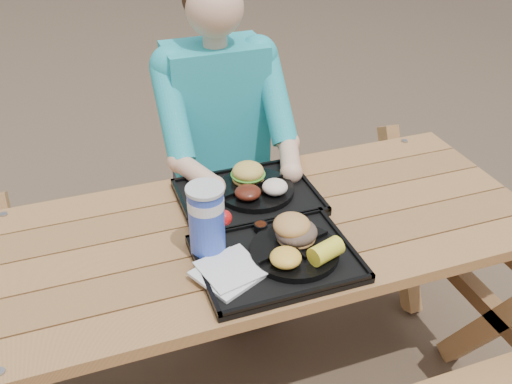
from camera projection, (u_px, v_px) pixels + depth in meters
name	position (u px, v px, depth m)	size (l,w,h in m)	color
ground	(256.00, 382.00, 2.21)	(60.00, 60.00, 0.00)	#999999
picnic_table	(256.00, 312.00, 2.00)	(1.80, 1.49, 0.75)	#999999
tray_near	(276.00, 260.00, 1.64)	(0.45, 0.35, 0.02)	black
tray_far	(248.00, 198.00, 1.91)	(0.45, 0.35, 0.02)	black
plate_near	(294.00, 251.00, 1.65)	(0.26, 0.26, 0.02)	black
plate_far	(255.00, 190.00, 1.92)	(0.26, 0.26, 0.02)	black
napkin_stack	(228.00, 273.00, 1.57)	(0.16, 0.16, 0.02)	silver
soda_cup	(207.00, 221.00, 1.61)	(0.10, 0.10, 0.21)	#1939BB
condiment_bbq	(261.00, 227.00, 1.74)	(0.04, 0.04, 0.03)	black
condiment_mustard	(279.00, 227.00, 1.74)	(0.04, 0.04, 0.03)	yellow
sandwich	(297.00, 222.00, 1.65)	(0.12, 0.12, 0.12)	#C98947
mac_cheese	(286.00, 258.00, 1.57)	(0.09, 0.09, 0.04)	yellow
corn_cob	(326.00, 251.00, 1.59)	(0.10, 0.10, 0.06)	yellow
cutlery_far	(199.00, 203.00, 1.87)	(0.03, 0.16, 0.01)	black
burger	(248.00, 168.00, 1.93)	(0.11, 0.11, 0.10)	gold
baked_beans	(248.00, 192.00, 1.85)	(0.09, 0.09, 0.04)	#4F1B0F
potato_salad	(275.00, 187.00, 1.87)	(0.08, 0.08, 0.05)	white
diner	(220.00, 161.00, 2.36)	(0.48, 0.84, 1.28)	#1CAFC8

